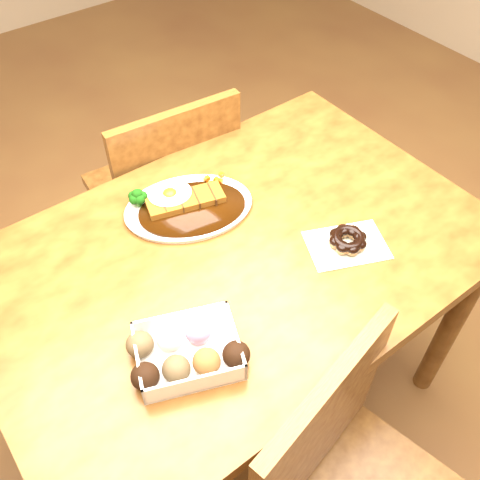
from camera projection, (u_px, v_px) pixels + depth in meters
ground at (238, 396)px, 1.81m from camera, size 6.00×6.00×0.00m
table at (237, 276)px, 1.33m from camera, size 1.20×0.80×0.75m
chair_far at (168, 193)px, 1.79m from camera, size 0.46×0.46×0.87m
katsu_curry_plate at (186, 205)px, 1.34m from camera, size 0.37×0.32×0.06m
donut_box at (186, 352)px, 1.04m from camera, size 0.24×0.22×0.06m
pon_de_ring at (348, 240)px, 1.25m from camera, size 0.22×0.19×0.04m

